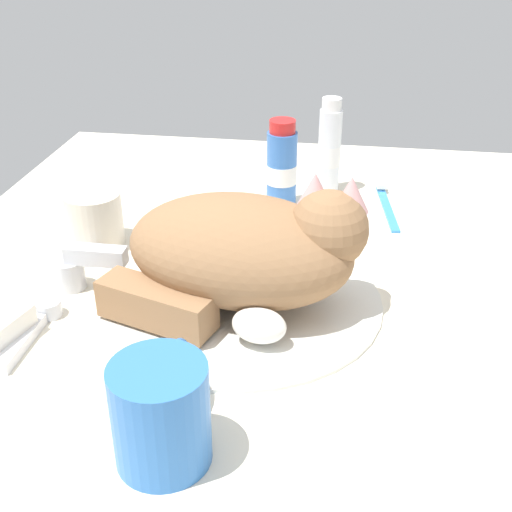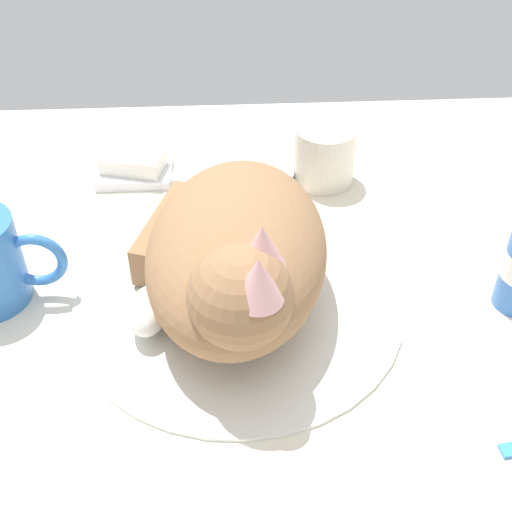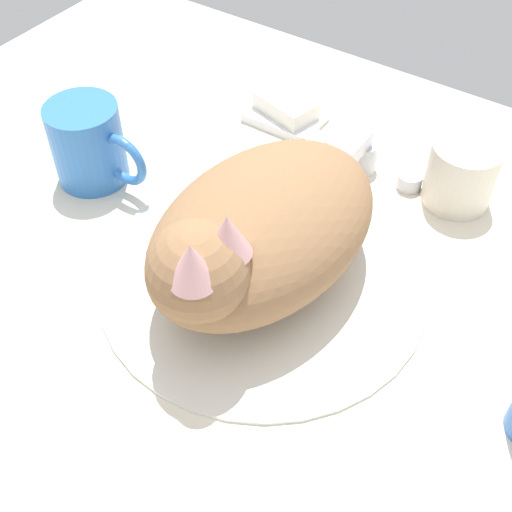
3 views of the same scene
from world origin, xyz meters
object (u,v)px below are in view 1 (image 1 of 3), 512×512
at_px(rinse_cup, 94,219).
at_px(mouthwash_bottle, 329,149).
at_px(toothpaste_bottle, 282,167).
at_px(coffee_mug, 162,412).
at_px(faucet, 77,271).
at_px(cat, 249,249).
at_px(toothbrush, 386,203).

relative_size(rinse_cup, mouthwash_bottle, 0.50).
distance_m(rinse_cup, toothpaste_bottle, 0.28).
xyz_separation_m(coffee_mug, rinse_cup, (0.35, 0.19, -0.01)).
relative_size(faucet, cat, 0.51).
height_order(rinse_cup, toothbrush, rinse_cup).
distance_m(faucet, mouthwash_bottle, 0.43).
distance_m(cat, toothpaste_bottle, 0.27).
xyz_separation_m(coffee_mug, toothbrush, (0.53, -0.19, -0.04)).
bearing_deg(cat, rinse_cup, 62.93).
bearing_deg(toothpaste_bottle, toothbrush, -83.65).
height_order(coffee_mug, mouthwash_bottle, mouthwash_bottle).
height_order(toothpaste_bottle, mouthwash_bottle, mouthwash_bottle).
height_order(cat, coffee_mug, cat).
bearing_deg(mouthwash_bottle, rinse_cup, 128.00).
bearing_deg(faucet, cat, -90.88).
height_order(faucet, toothbrush, faucet).
xyz_separation_m(cat, toothpaste_bottle, (0.27, -0.00, -0.01)).
bearing_deg(cat, mouthwash_bottle, -11.35).
bearing_deg(faucet, rinse_cup, 9.63).
bearing_deg(mouthwash_bottle, toothbrush, -119.06).
relative_size(toothpaste_bottle, toothbrush, 0.83).
height_order(mouthwash_bottle, toothbrush, mouthwash_bottle).
bearing_deg(toothpaste_bottle, cat, 179.24).
bearing_deg(rinse_cup, mouthwash_bottle, -52.00).
distance_m(cat, rinse_cup, 0.25).
bearing_deg(coffee_mug, rinse_cup, 28.47).
bearing_deg(toothbrush, coffee_mug, 160.15).
bearing_deg(toothbrush, toothpaste_bottle, 96.35).
bearing_deg(rinse_cup, faucet, -170.37).
bearing_deg(mouthwash_bottle, cat, 168.65).
relative_size(coffee_mug, toothbrush, 0.78).
xyz_separation_m(rinse_cup, toothbrush, (0.18, -0.38, -0.03)).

